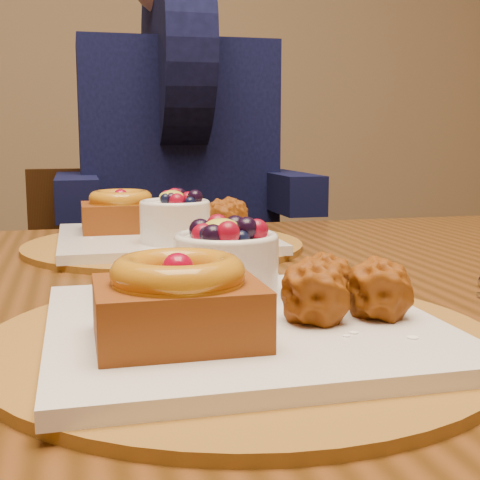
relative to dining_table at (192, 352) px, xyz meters
name	(u,v)px	position (x,y,z in m)	size (l,w,h in m)	color
dining_table	(192,352)	(0.00, 0.00, 0.00)	(1.60, 0.90, 0.76)	#3C220B
place_setting_near	(237,311)	(0.00, -0.22, 0.10)	(0.38, 0.38, 0.09)	brown
place_setting_far	(162,231)	(0.00, 0.22, 0.10)	(0.38, 0.38, 0.09)	brown
chair_far	(127,340)	(-0.02, 0.75, -0.22)	(0.41, 0.41, 0.83)	black
diner	(176,132)	(0.11, 0.82, 0.24)	(0.53, 0.50, 0.86)	black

